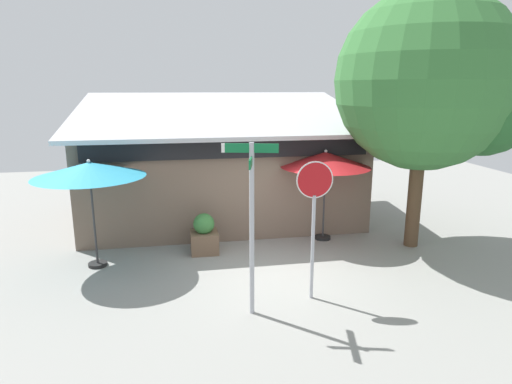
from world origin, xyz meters
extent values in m
cube|color=gray|center=(0.00, 0.00, -0.05)|extent=(28.00, 28.00, 0.10)
cube|color=#705B4C|center=(-0.76, 4.59, 1.46)|extent=(8.16, 4.97, 2.91)
cube|color=silver|center=(-0.76, 4.44, 3.39)|extent=(8.66, 5.60, 1.15)
cube|color=black|center=(-0.76, 2.05, 2.56)|extent=(7.56, 0.16, 0.44)
cylinder|color=#A8AAB2|center=(-0.88, -1.86, 1.62)|extent=(0.09, 0.09, 3.24)
cube|color=#116B38|center=(-0.88, -1.86, 3.14)|extent=(0.92, 0.26, 0.16)
cube|color=#116B38|center=(-0.88, -1.86, 2.92)|extent=(0.26, 0.92, 0.16)
cube|color=white|center=(-1.36, -1.74, 3.14)|extent=(0.07, 0.05, 0.16)
cylinder|color=#A8AAB2|center=(0.41, -1.49, 1.07)|extent=(0.07, 0.07, 2.15)
cylinder|color=white|center=(0.41, -1.49, 2.45)|extent=(0.72, 0.05, 0.72)
cylinder|color=red|center=(0.41, -1.49, 2.45)|extent=(0.67, 0.06, 0.67)
cylinder|color=black|center=(-4.12, 1.00, 0.04)|extent=(0.44, 0.44, 0.08)
cylinder|color=#333335|center=(-4.12, 1.00, 1.11)|extent=(0.05, 0.05, 2.23)
cone|color=#2D99BC|center=(-4.12, 1.00, 2.34)|extent=(2.52, 2.52, 0.34)
sphere|color=silver|center=(-4.12, 1.00, 2.54)|extent=(0.08, 0.08, 0.08)
cylinder|color=black|center=(1.80, 1.83, 0.04)|extent=(0.44, 0.44, 0.08)
cylinder|color=#333335|center=(1.80, 1.83, 1.05)|extent=(0.05, 0.05, 2.11)
cone|color=#B21E23|center=(1.80, 1.83, 2.26)|extent=(2.44, 2.44, 0.41)
sphere|color=silver|center=(1.80, 1.83, 2.49)|extent=(0.08, 0.08, 0.08)
cylinder|color=brown|center=(3.98, 0.92, 1.33)|extent=(0.36, 0.36, 2.65)
sphere|color=#387538|center=(3.98, 0.92, 4.32)|extent=(4.46, 4.46, 4.46)
sphere|color=#28602D|center=(5.20, 0.36, 3.88)|extent=(2.76, 2.76, 2.76)
cube|color=brown|center=(-1.54, 1.43, 0.27)|extent=(0.70, 0.70, 0.55)
sphere|color=#387538|center=(-1.54, 1.43, 0.77)|extent=(0.54, 0.54, 0.54)
camera|label=1|loc=(-2.18, -9.26, 4.19)|focal=30.63mm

